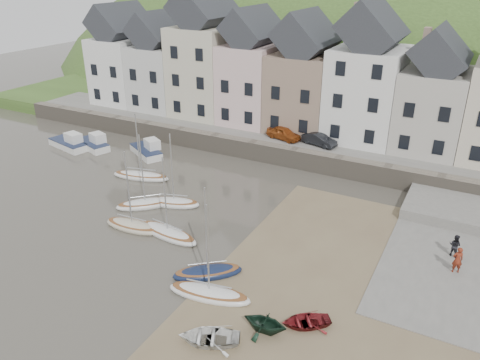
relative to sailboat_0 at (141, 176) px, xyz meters
The scene contains 25 objects.
ground 13.64m from the sailboat_0, 35.05° to the right, with size 160.00×160.00×0.00m, color #403B32.
quay_land 26.63m from the sailboat_0, 65.20° to the left, with size 90.00×30.00×1.50m, color #385321.
quay_street 16.94m from the sailboat_0, 48.61° to the left, with size 70.00×7.00×0.10m, color slate.
seawall 14.46m from the sailboat_0, 39.39° to the left, with size 70.00×1.20×1.80m, color slate.
beach 23.51m from the sailboat_0, 19.46° to the right, with size 18.00×26.00×0.06m, color brown.
slipway 26.17m from the sailboat_0, ahead, with size 8.00×18.00×0.12m, color slate.
hillside 55.61m from the sailboat_0, 83.26° to the left, with size 134.40×84.00×84.00m.
townhouse_terrace 21.87m from the sailboat_0, 51.36° to the left, with size 61.05×8.00×13.93m.
sailboat_0 is the anchor object (origin of this frame).
sailboat_1 5.65m from the sailboat_0, 47.54° to the right, with size 4.40×4.27×6.32m.
sailboat_2 9.01m from the sailboat_0, 54.97° to the right, with size 4.60×1.82×6.32m.
sailboat_3 6.41m from the sailboat_0, 26.85° to the right, with size 4.44×2.73×6.32m.
sailboat_4 10.66m from the sailboat_0, 40.86° to the right, with size 5.38×2.14×6.32m.
sailboat_5 16.21m from the sailboat_0, 36.48° to the right, with size 4.34×3.92×6.32m.
sailboat_6 18.19m from the sailboat_0, 38.64° to the right, with size 5.25×2.37×6.32m.
motorboat_0 10.01m from the sailboat_0, 157.98° to the left, with size 4.82×3.11×1.70m.
motorboat_1 11.89m from the sailboat_0, 167.30° to the left, with size 5.26×2.77×1.70m.
motorboat_2 5.75m from the sailboat_0, 122.08° to the left, with size 4.84×3.72×1.70m.
rowboat_white 21.66m from the sailboat_0, 41.94° to the right, with size 2.25×3.16×0.65m, color silver.
rowboat_green 22.14m from the sailboat_0, 34.23° to the right, with size 2.04×2.37×1.25m, color black.
rowboat_red 22.87m from the sailboat_0, 28.76° to the right, with size 1.89×2.65×0.55m, color maroon.
person_red 26.73m from the sailboat_0, ahead, with size 0.65×0.43×1.79m, color maroon.
person_dark 26.33m from the sailboat_0, ahead, with size 0.77×0.60×1.57m, color black.
car_left 14.85m from the sailboat_0, 52.45° to the left, with size 1.49×3.70×1.26m, color #964315.
car_right 17.38m from the sailboat_0, 42.50° to the left, with size 1.23×3.54×1.17m, color black.
Camera 1 is at (14.96, -22.09, 17.66)m, focal length 35.04 mm.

